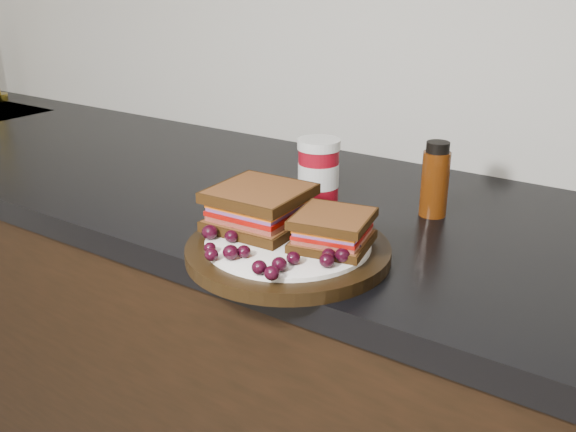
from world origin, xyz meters
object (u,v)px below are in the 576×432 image
sandwich_left (260,207)px  oil_bottle (435,179)px  plate (288,251)px  condiment_jar (318,170)px

sandwich_left → oil_bottle: size_ratio=1.05×
plate → sandwich_left: size_ratio=2.22×
sandwich_left → condiment_jar: condiment_jar is taller
condiment_jar → sandwich_left: bearing=-83.1°
plate → sandwich_left: (-0.06, 0.02, 0.04)m
plate → sandwich_left: bearing=162.0°
sandwich_left → oil_bottle: 0.29m
condiment_jar → oil_bottle: (0.19, 0.04, 0.01)m
sandwich_left → condiment_jar: size_ratio=1.20×
sandwich_left → oil_bottle: (0.16, 0.24, 0.01)m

